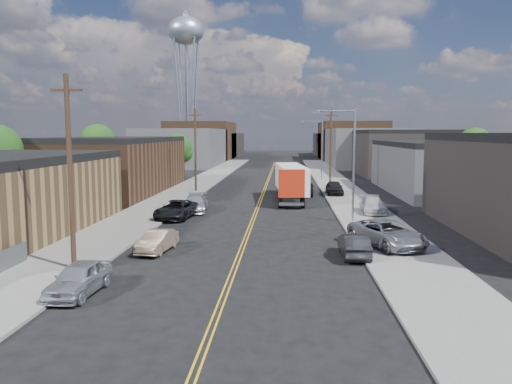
# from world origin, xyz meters

# --- Properties ---
(ground) EXTENTS (260.00, 260.00, 0.00)m
(ground) POSITION_xyz_m (0.00, 60.00, 0.00)
(ground) COLOR black
(ground) RESTS_ON ground
(centerline) EXTENTS (0.32, 120.00, 0.01)m
(centerline) POSITION_xyz_m (0.00, 45.00, 0.01)
(centerline) COLOR gold
(centerline) RESTS_ON ground
(sidewalk_left) EXTENTS (5.00, 140.00, 0.15)m
(sidewalk_left) POSITION_xyz_m (-9.50, 45.00, 0.07)
(sidewalk_left) COLOR slate
(sidewalk_left) RESTS_ON ground
(sidewalk_right) EXTENTS (5.00, 140.00, 0.15)m
(sidewalk_right) POSITION_xyz_m (9.50, 45.00, 0.07)
(sidewalk_right) COLOR slate
(sidewalk_right) RESTS_ON ground
(warehouse_brown) EXTENTS (12.00, 26.00, 6.60)m
(warehouse_brown) POSITION_xyz_m (-18.00, 44.00, 3.30)
(warehouse_brown) COLOR #462C1C
(warehouse_brown) RESTS_ON ground
(industrial_right_b) EXTENTS (14.00, 24.00, 6.10)m
(industrial_right_b) POSITION_xyz_m (22.00, 46.00, 3.05)
(industrial_right_b) COLOR #3D3D40
(industrial_right_b) RESTS_ON ground
(industrial_right_c) EXTENTS (14.00, 22.00, 7.60)m
(industrial_right_c) POSITION_xyz_m (22.00, 72.00, 3.80)
(industrial_right_c) COLOR black
(industrial_right_c) RESTS_ON ground
(skyline_left_a) EXTENTS (16.00, 30.00, 8.00)m
(skyline_left_a) POSITION_xyz_m (-20.00, 95.00, 4.00)
(skyline_left_a) COLOR #3D3D40
(skyline_left_a) RESTS_ON ground
(skyline_right_a) EXTENTS (16.00, 30.00, 8.00)m
(skyline_right_a) POSITION_xyz_m (20.00, 95.00, 4.00)
(skyline_right_a) COLOR #3D3D40
(skyline_right_a) RESTS_ON ground
(skyline_left_b) EXTENTS (16.00, 26.00, 10.00)m
(skyline_left_b) POSITION_xyz_m (-20.00, 120.00, 5.00)
(skyline_left_b) COLOR #462C1C
(skyline_left_b) RESTS_ON ground
(skyline_right_b) EXTENTS (16.00, 26.00, 10.00)m
(skyline_right_b) POSITION_xyz_m (20.00, 120.00, 5.00)
(skyline_right_b) COLOR #462C1C
(skyline_right_b) RESTS_ON ground
(skyline_left_c) EXTENTS (16.00, 40.00, 7.00)m
(skyline_left_c) POSITION_xyz_m (-20.00, 140.00, 3.50)
(skyline_left_c) COLOR black
(skyline_left_c) RESTS_ON ground
(skyline_right_c) EXTENTS (16.00, 40.00, 7.00)m
(skyline_right_c) POSITION_xyz_m (20.00, 140.00, 3.50)
(skyline_right_c) COLOR black
(skyline_right_c) RESTS_ON ground
(water_tower) EXTENTS (9.00, 9.00, 36.90)m
(water_tower) POSITION_xyz_m (-22.00, 110.00, 30.65)
(water_tower) COLOR gray
(water_tower) RESTS_ON ground
(streetlight_near) EXTENTS (3.39, 0.25, 9.00)m
(streetlight_near) POSITION_xyz_m (7.60, 25.00, 5.33)
(streetlight_near) COLOR gray
(streetlight_near) RESTS_ON ground
(streetlight_far) EXTENTS (3.39, 0.25, 9.00)m
(streetlight_far) POSITION_xyz_m (7.60, 60.00, 5.33)
(streetlight_far) COLOR gray
(streetlight_far) RESTS_ON ground
(utility_pole_left_near) EXTENTS (1.60, 0.26, 10.00)m
(utility_pole_left_near) POSITION_xyz_m (-8.20, 10.00, 5.14)
(utility_pole_left_near) COLOR black
(utility_pole_left_near) RESTS_ON ground
(utility_pole_left_far) EXTENTS (1.60, 0.26, 10.00)m
(utility_pole_left_far) POSITION_xyz_m (-8.20, 45.00, 5.14)
(utility_pole_left_far) COLOR black
(utility_pole_left_far) RESTS_ON ground
(utility_pole_right) EXTENTS (1.60, 0.26, 10.00)m
(utility_pole_right) POSITION_xyz_m (8.20, 48.00, 5.14)
(utility_pole_right) COLOR black
(utility_pole_right) RESTS_ON ground
(tree_left_mid) EXTENTS (5.10, 5.04, 8.37)m
(tree_left_mid) POSITION_xyz_m (-23.94, 55.00, 5.48)
(tree_left_mid) COLOR black
(tree_left_mid) RESTS_ON ground
(tree_left_far) EXTENTS (4.35, 4.20, 6.97)m
(tree_left_far) POSITION_xyz_m (-13.94, 62.00, 4.57)
(tree_left_far) COLOR black
(tree_left_far) RESTS_ON ground
(tree_right_far) EXTENTS (4.85, 4.76, 7.91)m
(tree_right_far) POSITION_xyz_m (30.06, 60.00, 5.18)
(tree_right_far) COLOR black
(tree_right_far) RESTS_ON ground
(semi_truck) EXTENTS (3.48, 14.53, 3.75)m
(semi_truck) POSITION_xyz_m (3.21, 38.63, 2.13)
(semi_truck) COLOR silver
(semi_truck) RESTS_ON ground
(car_left_a) EXTENTS (1.94, 4.32, 1.44)m
(car_left_a) POSITION_xyz_m (-6.40, 6.37, 0.72)
(car_left_a) COLOR #B3B7B9
(car_left_a) RESTS_ON ground
(car_left_b) EXTENTS (1.85, 4.05, 1.29)m
(car_left_b) POSITION_xyz_m (-5.00, 14.44, 0.64)
(car_left_b) COLOR #8F745D
(car_left_b) RESTS_ON ground
(car_left_c) EXTENTS (3.15, 5.74, 1.52)m
(car_left_c) POSITION_xyz_m (-6.40, 26.00, 0.76)
(car_left_c) COLOR black
(car_left_c) RESTS_ON ground
(car_left_d) EXTENTS (2.50, 5.33, 1.50)m
(car_left_d) POSITION_xyz_m (-5.50, 29.69, 0.75)
(car_left_d) COLOR #ADAFB2
(car_left_d) RESTS_ON ground
(car_right_oncoming) EXTENTS (1.47, 4.13, 1.36)m
(car_right_oncoming) POSITION_xyz_m (6.60, 13.79, 0.68)
(car_right_oncoming) COLOR black
(car_right_oncoming) RESTS_ON ground
(car_right_lot_a) EXTENTS (4.75, 6.37, 1.61)m
(car_right_lot_a) POSITION_xyz_m (8.91, 16.04, 0.95)
(car_right_lot_a) COLOR #999B9D
(car_right_lot_a) RESTS_ON sidewalk_right
(car_right_lot_b) EXTENTS (2.06, 4.80, 1.38)m
(car_right_lot_b) POSITION_xyz_m (10.27, 29.13, 0.84)
(car_right_lot_b) COLOR #BCBCBC
(car_right_lot_b) RESTS_ON sidewalk_right
(car_right_lot_c) EXTENTS (1.84, 4.51, 1.53)m
(car_right_lot_c) POSITION_xyz_m (8.20, 42.36, 0.92)
(car_right_lot_c) COLOR black
(car_right_lot_c) RESTS_ON sidewalk_right
(car_ahead_truck) EXTENTS (2.92, 5.74, 1.56)m
(car_ahead_truck) POSITION_xyz_m (4.50, 42.00, 0.78)
(car_ahead_truck) COLOR black
(car_ahead_truck) RESTS_ON ground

